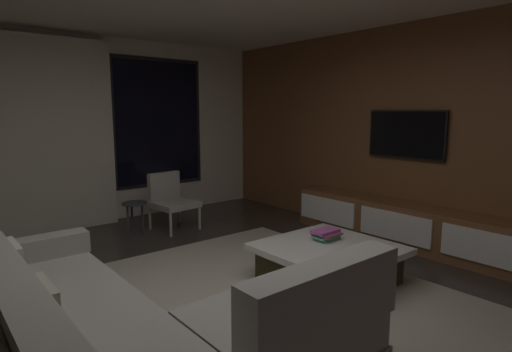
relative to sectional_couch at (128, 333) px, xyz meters
The scene contains 11 objects.
floor 0.92m from the sectional_couch, 13.78° to the left, with size 9.20×9.20×0.00m, color #332B26.
back_wall_with_window 4.05m from the sectional_couch, 78.32° to the left, with size 6.60×0.30×2.70m.
media_wall 4.06m from the sectional_couch, ahead, with size 0.12×7.80×2.70m.
area_rug 1.24m from the sectional_couch, ahead, with size 3.20×3.80×0.01m, color #ADA391.
sectional_couch is the anchor object (origin of this frame).
coffee_table 2.08m from the sectional_couch, ahead, with size 1.16×1.16×0.36m.
book_stack_on_coffee_table 2.23m from the sectional_couch, ahead, with size 0.28×0.22×0.10m.
accent_chair_near_window 3.36m from the sectional_couch, 57.39° to the left, with size 0.60×0.62×0.78m.
side_stool 3.04m from the sectional_couch, 65.70° to the left, with size 0.32×0.32×0.46m.
media_console 3.63m from the sectional_couch, ahead, with size 0.46×3.10×0.52m.
mounted_tv 3.97m from the sectional_couch, ahead, with size 0.05×1.02×0.59m.
Camera 1 is at (-1.76, -2.54, 1.63)m, focal length 29.26 mm.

